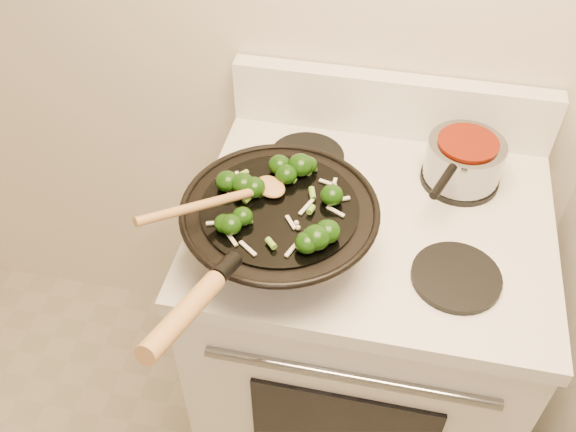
# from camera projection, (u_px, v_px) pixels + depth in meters

# --- Properties ---
(stove) EXTENTS (0.78, 0.67, 1.08)m
(stove) POSITION_uv_depth(u_px,v_px,m) (358.00, 329.00, 1.74)
(stove) COLOR white
(stove) RESTS_ON ground
(wok) EXTENTS (0.39, 0.64, 0.26)m
(wok) POSITION_uv_depth(u_px,v_px,m) (279.00, 227.00, 1.28)
(wok) COLOR black
(wok) RESTS_ON stove
(stirfry) EXTENTS (0.27, 0.27, 0.05)m
(stirfry) POSITION_uv_depth(u_px,v_px,m) (280.00, 198.00, 1.23)
(stirfry) COLOR black
(stirfry) RESTS_ON wok
(wooden_spoon) EXTENTS (0.24, 0.26, 0.09)m
(wooden_spoon) POSITION_uv_depth(u_px,v_px,m) (235.00, 196.00, 1.22)
(wooden_spoon) COLOR #B17D45
(wooden_spoon) RESTS_ON wok
(saucepan) EXTENTS (0.17, 0.27, 0.10)m
(saucepan) POSITION_uv_depth(u_px,v_px,m) (464.00, 160.00, 1.44)
(saucepan) COLOR gray
(saucepan) RESTS_ON stove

